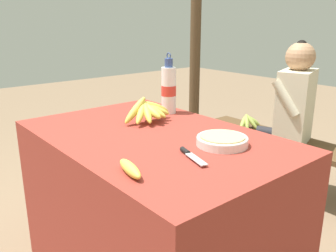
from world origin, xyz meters
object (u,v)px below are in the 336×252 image
at_px(banana_bunch_green, 249,121).
at_px(serving_bowl, 222,140).
at_px(knife, 189,154).
at_px(wooden_bench, 291,149).
at_px(banana_bunch_ripe, 148,110).
at_px(water_bottle, 169,89).
at_px(loose_banana_front, 130,169).
at_px(seated_vendor, 288,110).
at_px(support_post_near, 196,25).

bearing_deg(banana_bunch_green, serving_bowl, -57.09).
relative_size(knife, wooden_bench, 0.12).
bearing_deg(banana_bunch_ripe, wooden_bench, 86.62).
relative_size(banana_bunch_ripe, water_bottle, 0.88).
bearing_deg(water_bottle, serving_bowl, -17.29).
bearing_deg(loose_banana_front, banana_bunch_green, 115.17).
distance_m(knife, seated_vendor, 1.43).
xyz_separation_m(serving_bowl, loose_banana_front, (-0.00, -0.45, -0.00)).
bearing_deg(knife, banana_bunch_ripe, 177.20).
relative_size(water_bottle, banana_bunch_green, 1.25).
distance_m(serving_bowl, wooden_bench, 1.35).
bearing_deg(loose_banana_front, serving_bowl, 89.55).
bearing_deg(support_post_near, banana_bunch_ripe, -50.70).
distance_m(water_bottle, wooden_bench, 1.19).
xyz_separation_m(serving_bowl, water_bottle, (-0.54, 0.17, 0.11)).
xyz_separation_m(loose_banana_front, support_post_near, (-1.71, 1.94, 0.42)).
height_order(loose_banana_front, banana_bunch_green, loose_banana_front).
xyz_separation_m(wooden_bench, banana_bunch_green, (-0.39, -0.00, 0.13)).
xyz_separation_m(water_bottle, support_post_near, (-1.17, 1.32, 0.31)).
relative_size(banana_bunch_ripe, seated_vendor, 0.26).
distance_m(serving_bowl, banana_bunch_green, 1.48).
height_order(seated_vendor, support_post_near, support_post_near).
bearing_deg(knife, loose_banana_front, -76.31).
height_order(water_bottle, seated_vendor, seated_vendor).
bearing_deg(serving_bowl, loose_banana_front, -90.45).
distance_m(wooden_bench, support_post_near, 1.60).
xyz_separation_m(loose_banana_front, wooden_bench, (-0.39, 1.67, -0.44)).
bearing_deg(loose_banana_front, wooden_bench, 103.16).
relative_size(banana_bunch_ripe, serving_bowl, 1.37).
xyz_separation_m(water_bottle, banana_bunch_green, (-0.24, 1.04, -0.42)).
distance_m(banana_bunch_green, support_post_near, 1.21).
distance_m(knife, wooden_bench, 1.52).
xyz_separation_m(serving_bowl, knife, (0.01, -0.19, -0.01)).
distance_m(banana_bunch_ripe, loose_banana_front, 0.63).
height_order(wooden_bench, seated_vendor, seated_vendor).
bearing_deg(water_bottle, seated_vendor, 82.71).
distance_m(water_bottle, loose_banana_front, 0.83).
bearing_deg(support_post_near, knife, -44.40).
bearing_deg(banana_bunch_green, support_post_near, 163.31).
bearing_deg(wooden_bench, loose_banana_front, -76.84).
bearing_deg(support_post_near, banana_bunch_green, -16.69).
relative_size(knife, banana_bunch_green, 0.69).
bearing_deg(wooden_bench, seated_vendor, -117.75).
distance_m(seated_vendor, support_post_near, 1.44).
relative_size(serving_bowl, wooden_bench, 0.14).
bearing_deg(knife, wooden_bench, 122.01).
xyz_separation_m(banana_bunch_green, support_post_near, (-0.92, 0.28, 0.73)).
relative_size(seated_vendor, support_post_near, 0.47).
bearing_deg(banana_bunch_ripe, water_bottle, 111.61).
bearing_deg(serving_bowl, banana_bunch_ripe, -176.51).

